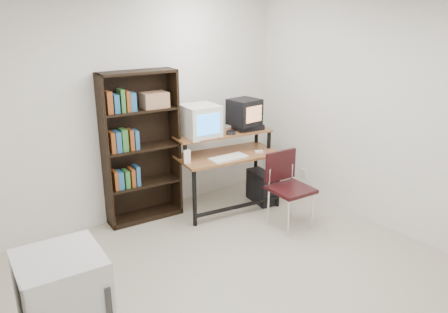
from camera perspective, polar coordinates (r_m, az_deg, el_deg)
floor at (r=4.35m, az=3.42°, el=-15.95°), size 4.00×4.00×0.01m
back_wall at (r=5.37m, az=-10.54°, el=5.80°), size 4.00×0.01×2.60m
left_wall at (r=2.93m, az=-27.14°, el=-6.74°), size 0.01×4.00×2.60m
right_wall at (r=5.27m, az=20.38°, el=4.70°), size 0.01×4.00×2.60m
computer_desk at (r=5.54m, az=0.39°, el=0.01°), size 1.36×0.84×0.98m
crt_monitor at (r=5.39m, az=-3.13°, el=4.66°), size 0.46×0.47×0.39m
vcr at (r=5.72m, az=3.13°, el=3.86°), size 0.41×0.34×0.08m
crt_tv at (r=5.65m, az=2.69°, el=5.83°), size 0.37×0.37×0.33m
cd_spindle at (r=5.48m, az=0.89°, el=3.07°), size 0.15×0.15×0.05m
keyboard at (r=5.34m, az=0.59°, el=-0.25°), size 0.48×0.23×0.03m
mousepad at (r=5.59m, az=4.34°, el=0.43°), size 0.25×0.22×0.01m
mouse at (r=5.59m, az=4.57°, el=0.61°), size 0.12×0.10×0.03m
desk_speaker at (r=5.20m, az=-4.86°, el=-0.04°), size 0.10×0.10×0.17m
pc_tower at (r=5.88m, az=4.83°, el=-3.98°), size 0.28×0.48×0.42m
school_chair at (r=5.17m, az=8.23°, el=-3.23°), size 0.49×0.49×0.90m
bookshelf at (r=5.28m, az=-10.94°, el=1.40°), size 0.93×0.40×1.82m
wall_outlet at (r=6.20m, az=10.35°, el=-2.14°), size 0.02×0.08×0.12m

